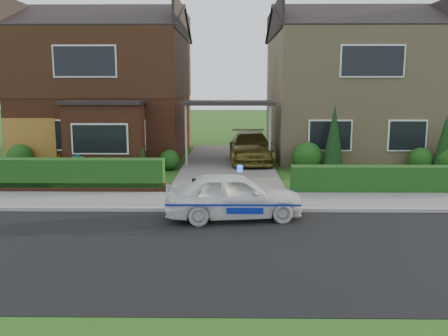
{
  "coord_description": "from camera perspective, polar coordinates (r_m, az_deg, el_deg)",
  "views": [
    {
      "loc": [
        0.08,
        -9.54,
        3.41
      ],
      "look_at": [
        -0.08,
        3.5,
        1.15
      ],
      "focal_mm": 38.0,
      "sensor_mm": 36.0,
      "label": 1
    }
  ],
  "objects": [
    {
      "name": "ground",
      "position": [
        10.13,
        0.24,
        -9.83
      ],
      "size": [
        120.0,
        120.0,
        0.0
      ],
      "primitive_type": "plane",
      "color": "#255416",
      "rests_on": "ground"
    },
    {
      "name": "road",
      "position": [
        10.13,
        0.24,
        -9.83
      ],
      "size": [
        60.0,
        6.0,
        0.02
      ],
      "primitive_type": "cube",
      "color": "black",
      "rests_on": "ground"
    },
    {
      "name": "kerb",
      "position": [
        13.03,
        0.35,
        -5.06
      ],
      "size": [
        60.0,
        0.16,
        0.12
      ],
      "primitive_type": "cube",
      "color": "#9E9993",
      "rests_on": "ground"
    },
    {
      "name": "sidewalk",
      "position": [
        14.05,
        0.37,
        -4.0
      ],
      "size": [
        60.0,
        2.0,
        0.1
      ],
      "primitive_type": "cube",
      "color": "slate",
      "rests_on": "ground"
    },
    {
      "name": "driveway",
      "position": [
        20.81,
        0.49,
        0.57
      ],
      "size": [
        3.8,
        12.0,
        0.12
      ],
      "primitive_type": "cube",
      "color": "#666059",
      "rests_on": "ground"
    },
    {
      "name": "house_left",
      "position": [
        24.17,
        -13.56,
        10.51
      ],
      "size": [
        7.5,
        9.53,
        7.25
      ],
      "color": "brown",
      "rests_on": "ground"
    },
    {
      "name": "house_right",
      "position": [
        24.22,
        14.6,
        10.12
      ],
      "size": [
        7.5,
        8.06,
        7.25
      ],
      "color": "tan",
      "rests_on": "ground"
    },
    {
      "name": "carport_link",
      "position": [
        20.51,
        0.5,
        7.73
      ],
      "size": [
        3.8,
        3.0,
        2.77
      ],
      "color": "black",
      "rests_on": "ground"
    },
    {
      "name": "garage_door",
      "position": [
        21.34,
        -22.29,
        2.75
      ],
      "size": [
        2.2,
        0.1,
        2.1
      ],
      "primitive_type": "cube",
      "color": "brown",
      "rests_on": "ground"
    },
    {
      "name": "dwarf_wall",
      "position": [
        16.29,
        -20.48,
        -2.24
      ],
      "size": [
        7.7,
        0.25,
        0.36
      ],
      "primitive_type": "cube",
      "color": "brown",
      "rests_on": "ground"
    },
    {
      "name": "hedge_left",
      "position": [
        16.46,
        -20.25,
        -2.74
      ],
      "size": [
        7.5,
        0.55,
        0.9
      ],
      "primitive_type": "cube",
      "color": "#133B13",
      "rests_on": "ground"
    },
    {
      "name": "hedge_right",
      "position": [
        16.32,
        21.25,
        -2.91
      ],
      "size": [
        7.5,
        0.55,
        0.8
      ],
      "primitive_type": "cube",
      "color": "#133B13",
      "rests_on": "ground"
    },
    {
      "name": "shrub_left_far",
      "position": [
        21.08,
        -23.31,
        1.2
      ],
      "size": [
        1.08,
        1.08,
        1.08
      ],
      "primitive_type": "sphere",
      "color": "#133B13",
      "rests_on": "ground"
    },
    {
      "name": "shrub_left_mid",
      "position": [
        19.47,
        -11.39,
        1.52
      ],
      "size": [
        1.32,
        1.32,
        1.32
      ],
      "primitive_type": "sphere",
      "color": "#133B13",
      "rests_on": "ground"
    },
    {
      "name": "shrub_left_near",
      "position": [
        19.53,
        -6.59,
        0.96
      ],
      "size": [
        0.84,
        0.84,
        0.84
      ],
      "primitive_type": "sphere",
      "color": "#133B13",
      "rests_on": "ground"
    },
    {
      "name": "shrub_right_near",
      "position": [
        19.4,
        9.96,
        1.36
      ],
      "size": [
        1.2,
        1.2,
        1.2
      ],
      "primitive_type": "sphere",
      "color": "#133B13",
      "rests_on": "ground"
    },
    {
      "name": "shrub_right_mid",
      "position": [
        20.76,
        22.54,
        0.96
      ],
      "size": [
        0.96,
        0.96,
        0.96
      ],
      "primitive_type": "sphere",
      "color": "#133B13",
      "rests_on": "ground"
    },
    {
      "name": "conifer_a",
      "position": [
        19.31,
        13.06,
        3.31
      ],
      "size": [
        0.9,
        0.9,
        2.6
      ],
      "primitive_type": "cone",
      "color": "black",
      "rests_on": "ground"
    },
    {
      "name": "conifer_b",
      "position": [
        20.72,
        25.02,
        2.51
      ],
      "size": [
        0.9,
        0.9,
        2.2
      ],
      "primitive_type": "cone",
      "color": "black",
      "rests_on": "ground"
    },
    {
      "name": "police_car",
      "position": [
        12.27,
        1.17,
        -3.38
      ],
      "size": [
        3.26,
        3.7,
        1.37
      ],
      "rotation": [
        0.0,
        0.0,
        1.71
      ],
      "color": "white",
      "rests_on": "ground"
    },
    {
      "name": "driveway_car",
      "position": [
        20.87,
        3.24,
        2.55
      ],
      "size": [
        1.91,
        4.51,
        1.3
      ],
      "primitive_type": "imported",
      "rotation": [
        0.0,
        0.0,
        0.02
      ],
      "color": "brown",
      "rests_on": "driveway"
    },
    {
      "name": "potted_plant_a",
      "position": [
        18.96,
        -17.11,
        0.33
      ],
      "size": [
        0.53,
        0.46,
        0.85
      ],
      "primitive_type": "imported",
      "rotation": [
        0.0,
        0.0,
        0.43
      ],
      "color": "gray",
      "rests_on": "ground"
    },
    {
      "name": "potted_plant_b",
      "position": [
        19.39,
        -19.66,
        0.29
      ],
      "size": [
        0.55,
        0.54,
        0.78
      ],
      "primitive_type": "imported",
      "rotation": [
        0.0,
        0.0,
        0.71
      ],
      "color": "gray",
      "rests_on": "ground"
    },
    {
      "name": "potted_plant_c",
      "position": [
        16.64,
        -17.26,
        -0.98
      ],
      "size": [
        0.47,
        0.47,
        0.83
      ],
      "primitive_type": "imported",
      "rotation": [
        0.0,
        0.0,
        1.58
      ],
      "color": "gray",
      "rests_on": "ground"
    }
  ]
}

